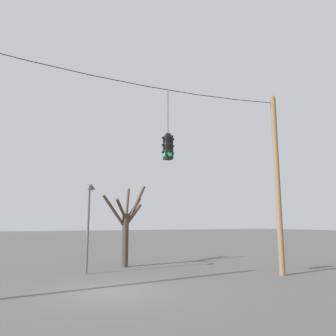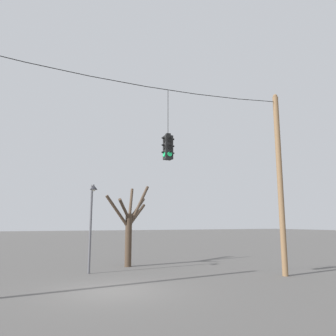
{
  "view_description": "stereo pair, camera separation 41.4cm",
  "coord_description": "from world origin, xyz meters",
  "px_view_note": "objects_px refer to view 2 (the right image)",
  "views": [
    {
      "loc": [
        -3.92,
        -12.33,
        2.52
      ],
      "look_at": [
        2.21,
        -0.05,
        4.83
      ],
      "focal_mm": 35.0,
      "sensor_mm": 36.0,
      "label": 1
    },
    {
      "loc": [
        -3.55,
        -12.51,
        2.52
      ],
      "look_at": [
        2.21,
        -0.05,
        4.83
      ],
      "focal_mm": 35.0,
      "sensor_mm": 36.0,
      "label": 2
    }
  ],
  "objects_px": {
    "street_lamp": "(92,212)",
    "traffic_light_near_right_pole": "(168,147)",
    "utility_pole_right": "(280,181)",
    "bare_tree": "(130,225)"
  },
  "relations": [
    {
      "from": "street_lamp",
      "to": "traffic_light_near_right_pole",
      "type": "bearing_deg",
      "value": -63.98
    },
    {
      "from": "traffic_light_near_right_pole",
      "to": "street_lamp",
      "type": "height_order",
      "value": "traffic_light_near_right_pole"
    },
    {
      "from": "street_lamp",
      "to": "utility_pole_right",
      "type": "bearing_deg",
      "value": -28.3
    },
    {
      "from": "bare_tree",
      "to": "traffic_light_near_right_pole",
      "type": "bearing_deg",
      "value": -94.65
    },
    {
      "from": "utility_pole_right",
      "to": "traffic_light_near_right_pole",
      "type": "relative_size",
      "value": 2.93
    },
    {
      "from": "utility_pole_right",
      "to": "bare_tree",
      "type": "xyz_separation_m",
      "value": [
        -5.68,
        6.62,
        -2.17
      ]
    },
    {
      "from": "street_lamp",
      "to": "bare_tree",
      "type": "bearing_deg",
      "value": 37.01
    },
    {
      "from": "traffic_light_near_right_pole",
      "to": "bare_tree",
      "type": "height_order",
      "value": "traffic_light_near_right_pole"
    },
    {
      "from": "traffic_light_near_right_pole",
      "to": "bare_tree",
      "type": "bearing_deg",
      "value": 85.35
    },
    {
      "from": "utility_pole_right",
      "to": "street_lamp",
      "type": "height_order",
      "value": "utility_pole_right"
    }
  ]
}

